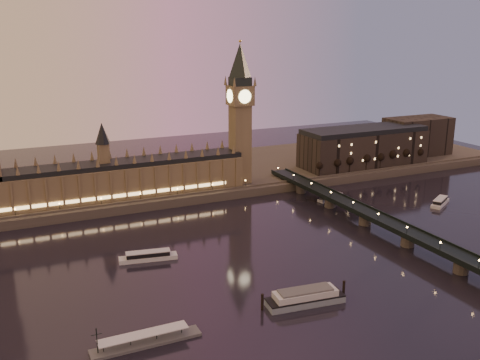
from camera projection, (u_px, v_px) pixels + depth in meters
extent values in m
plane|color=black|center=(244.00, 262.00, 277.15)|extent=(700.00, 700.00, 0.00)
cube|color=#423D35|center=(190.00, 176.00, 432.80)|extent=(560.00, 130.00, 6.00)
cube|color=brown|center=(115.00, 182.00, 362.23)|extent=(180.00, 26.00, 22.00)
cube|color=black|center=(113.00, 164.00, 358.87)|extent=(180.00, 22.00, 3.20)
cube|color=#FFCC7F|center=(119.00, 196.00, 352.02)|extent=(153.00, 0.25, 2.20)
cube|color=brown|center=(240.00, 144.00, 395.52)|extent=(13.00, 13.00, 58.00)
cube|color=brown|center=(240.00, 95.00, 385.92)|extent=(16.00, 16.00, 14.00)
cylinder|color=#FFEAA5|center=(245.00, 97.00, 378.77)|extent=(9.60, 0.35, 9.60)
cylinder|color=#FFEAA5|center=(230.00, 96.00, 382.61)|extent=(0.35, 9.60, 9.60)
cube|color=black|center=(240.00, 81.00, 383.25)|extent=(13.00, 13.00, 6.00)
cone|color=black|center=(240.00, 60.00, 379.26)|extent=(17.68, 17.68, 24.00)
sphere|color=gold|center=(240.00, 41.00, 375.79)|extent=(2.00, 2.00, 2.00)
cube|color=black|center=(386.00, 222.00, 312.30)|extent=(13.00, 260.00, 2.00)
cube|color=black|center=(377.00, 221.00, 309.34)|extent=(0.60, 260.00, 1.00)
cube|color=black|center=(395.00, 218.00, 314.45)|extent=(0.60, 260.00, 1.00)
cube|color=black|center=(363.00, 148.00, 452.57)|extent=(110.00, 36.00, 28.00)
cube|color=black|center=(364.00, 130.00, 448.31)|extent=(108.00, 34.00, 4.00)
cube|color=black|center=(417.00, 136.00, 490.63)|extent=(60.00, 30.00, 34.00)
cylinder|color=black|center=(321.00, 170.00, 417.39)|extent=(0.70, 0.70, 9.62)
sphere|color=black|center=(321.00, 164.00, 416.05)|extent=(6.41, 6.41, 6.41)
cylinder|color=black|center=(336.00, 169.00, 423.17)|extent=(0.70, 0.70, 9.62)
sphere|color=black|center=(336.00, 162.00, 421.83)|extent=(6.41, 6.41, 6.41)
cylinder|color=black|center=(351.00, 167.00, 428.94)|extent=(0.70, 0.70, 9.62)
sphere|color=black|center=(351.00, 161.00, 427.60)|extent=(6.41, 6.41, 6.41)
cylinder|color=black|center=(365.00, 165.00, 434.72)|extent=(0.70, 0.70, 9.62)
sphere|color=black|center=(365.00, 159.00, 433.38)|extent=(6.41, 6.41, 6.41)
cylinder|color=black|center=(379.00, 163.00, 440.49)|extent=(0.70, 0.70, 9.62)
sphere|color=black|center=(379.00, 157.00, 439.15)|extent=(6.41, 6.41, 6.41)
cylinder|color=black|center=(393.00, 162.00, 446.26)|extent=(0.70, 0.70, 9.62)
sphere|color=black|center=(393.00, 156.00, 444.92)|extent=(6.41, 6.41, 6.41)
cylinder|color=black|center=(406.00, 160.00, 452.04)|extent=(0.70, 0.70, 9.62)
sphere|color=black|center=(407.00, 154.00, 450.70)|extent=(6.41, 6.41, 6.41)
cylinder|color=black|center=(419.00, 158.00, 457.81)|extent=(0.70, 0.70, 9.62)
sphere|color=black|center=(420.00, 153.00, 456.47)|extent=(6.41, 6.41, 6.41)
cube|color=silver|center=(148.00, 258.00, 279.26)|extent=(30.78, 11.77, 2.21)
cube|color=black|center=(148.00, 254.00, 278.67)|extent=(22.87, 9.22, 2.21)
cube|color=silver|center=(148.00, 252.00, 278.32)|extent=(23.51, 9.59, 0.40)
cube|color=silver|center=(332.00, 199.00, 379.54)|extent=(23.36, 9.70, 1.92)
cube|color=black|center=(332.00, 196.00, 379.02)|extent=(17.37, 7.62, 1.92)
cube|color=silver|center=(332.00, 194.00, 378.72)|extent=(17.86, 7.93, 0.35)
cube|color=silver|center=(440.00, 203.00, 368.81)|extent=(23.79, 17.72, 2.18)
cube|color=black|center=(440.00, 200.00, 368.22)|extent=(17.86, 13.56, 2.18)
cube|color=silver|center=(440.00, 198.00, 367.88)|extent=(18.41, 14.03, 0.40)
cube|color=gray|center=(305.00, 301.00, 234.05)|extent=(35.75, 13.55, 2.84)
cube|color=black|center=(305.00, 297.00, 233.60)|extent=(35.75, 13.55, 0.55)
cube|color=silver|center=(305.00, 294.00, 233.15)|extent=(29.13, 11.75, 2.84)
cube|color=#595B5E|center=(305.00, 290.00, 232.67)|extent=(24.68, 10.20, 0.76)
cylinder|color=black|center=(262.00, 302.00, 228.27)|extent=(1.20, 1.20, 7.42)
cylinder|color=black|center=(344.00, 288.00, 240.35)|extent=(1.20, 1.20, 7.42)
cube|color=#595B5E|center=(147.00, 343.00, 203.89)|extent=(42.54, 7.09, 1.22)
cube|color=silver|center=(143.00, 334.00, 202.41)|extent=(34.44, 6.08, 0.30)
cylinder|color=black|center=(97.00, 341.00, 194.99)|extent=(0.41, 0.41, 10.13)
cylinder|color=black|center=(97.00, 335.00, 194.31)|extent=(4.05, 0.24, 0.24)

